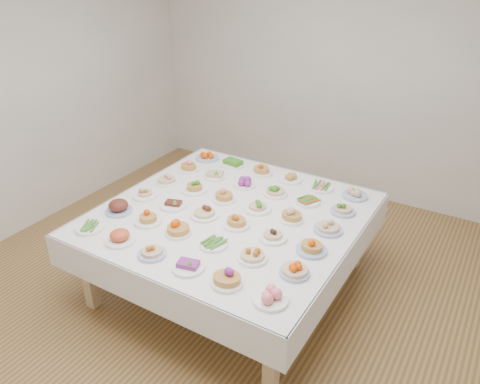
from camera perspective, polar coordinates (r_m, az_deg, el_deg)
The scene contains 38 objects.
room_envelope at distance 3.35m, azimuth -1.96°, elevation 12.13°, with size 5.02×5.02×2.81m.
display_table at distance 3.97m, azimuth -1.13°, elevation -3.40°, with size 2.09×2.09×0.75m.
dish_0 at distance 3.88m, azimuth -17.83°, elevation -4.10°, with size 0.22×0.22×0.05m.
dish_1 at distance 3.65m, azimuth -14.46°, elevation -5.11°, with size 0.23×0.23×0.13m.
dish_2 at distance 3.44m, azimuth -10.72°, elevation -6.87°, with size 0.20×0.20×0.12m.
dish_3 at distance 3.29m, azimuth -6.34°, elevation -8.79°, with size 0.23×0.23×0.09m.
dish_4 at distance 3.12m, azimuth -1.63°, elevation -10.15°, with size 0.23×0.22×0.14m.
dish_5 at distance 3.00m, azimuth 3.75°, elevation -12.46°, with size 0.23×0.23×0.10m.
dish_6 at distance 4.04m, azimuth -14.62°, elevation -1.54°, with size 0.25×0.25×0.14m.
dish_7 at distance 3.84m, azimuth -11.17°, elevation -2.97°, with size 0.22×0.22×0.12m.
dish_8 at distance 3.65m, azimuth -7.55°, elevation -4.29°, with size 0.20×0.20×0.13m.
dish_9 at distance 3.51m, azimuth -3.27°, elevation -6.26°, with size 0.21×0.21×0.05m.
dish_10 at distance 3.34m, azimuth 1.54°, elevation -7.35°, with size 0.22×0.22×0.13m.
dish_11 at distance 3.23m, azimuth 6.69°, elevation -9.09°, with size 0.22×0.22×0.12m.
dish_12 at distance 4.25m, azimuth -11.51°, elevation -0.05°, with size 0.22×0.22×0.11m.
dish_13 at distance 4.04m, azimuth -8.13°, elevation -1.30°, with size 0.23×0.23×0.10m.
dish_14 at distance 3.86m, azimuth -4.40°, elevation -2.16°, with size 0.24×0.24×0.14m.
dish_15 at distance 3.72m, azimuth -0.43°, elevation -3.47°, with size 0.21×0.21×0.12m.
dish_16 at distance 3.58m, azimuth 4.03°, elevation -5.10°, with size 0.22×0.22×0.11m.
dish_17 at distance 3.46m, azimuth 8.74°, elevation -6.35°, with size 0.23×0.23×0.13m.
dish_18 at distance 4.45m, azimuth -8.95°, elevation 1.61°, with size 0.20×0.20×0.11m.
dish_19 at distance 4.27m, azimuth -5.59°, elevation 0.78°, with size 0.23×0.23×0.13m.
dish_20 at distance 4.09m, azimuth -1.97°, elevation -0.25°, with size 0.21×0.21×0.13m.
dish_21 at distance 3.95m, azimuth 2.16°, elevation -1.43°, with size 0.23×0.23×0.13m.
dish_22 at distance 3.82m, azimuth 6.34°, elevation -2.65°, with size 0.20×0.20×0.13m.
dish_23 at distance 3.72m, azimuth 10.74°, elevation -3.84°, with size 0.23×0.23×0.14m.
dish_24 at distance 4.68m, azimuth -6.30°, elevation 3.23°, with size 0.21×0.21×0.12m.
dish_25 at distance 4.52m, azimuth -3.09°, elevation 2.25°, with size 0.21×0.21×0.10m.
dish_26 at distance 4.34m, azimuth 0.56°, elevation 1.21°, with size 0.20×0.20×0.10m.
dish_27 at distance 4.20m, azimuth 4.34°, elevation 0.33°, with size 0.22×0.22×0.12m.
dish_28 at distance 4.11m, azimuth 8.25°, elevation -1.05°, with size 0.21×0.21×0.05m.
dish_29 at distance 4.00m, azimuth 12.45°, elevation -1.86°, with size 0.21×0.21×0.11m.
dish_30 at distance 4.93m, azimuth -4.02°, elevation 4.49°, with size 0.24×0.24×0.10m.
dish_31 at distance 4.76m, azimuth -0.86°, elevation 3.68°, with size 0.23×0.23×0.11m.
dish_32 at distance 4.59m, azimuth 2.63°, elevation 2.86°, with size 0.22×0.22×0.12m.
dish_33 at distance 4.48m, azimuth 6.13°, elevation 1.81°, with size 0.22×0.22×0.09m.
dish_34 at distance 4.37m, azimuth 9.83°, elevation 0.69°, with size 0.23×0.23×0.06m.
dish_35 at distance 4.28m, azimuth 13.86°, elevation -0.13°, with size 0.22×0.22×0.09m.
Camera 1 is at (1.77, -2.70, 2.73)m, focal length 35.00 mm.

